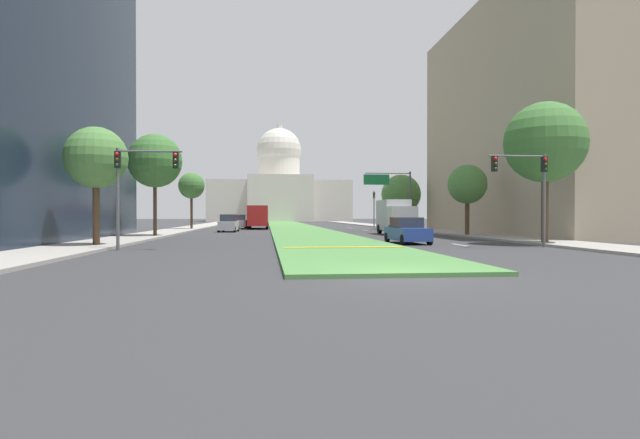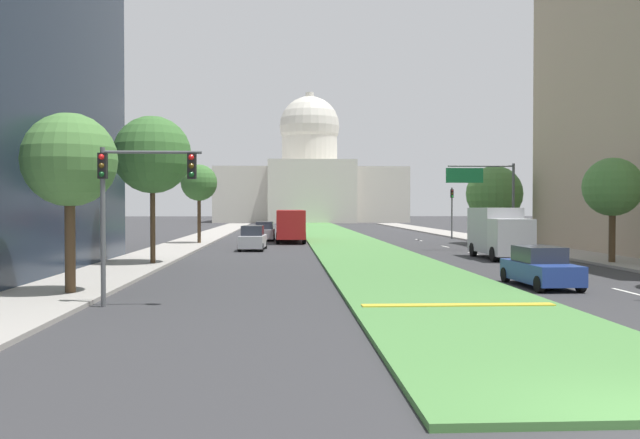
{
  "view_description": "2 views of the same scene",
  "coord_description": "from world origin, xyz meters",
  "px_view_note": "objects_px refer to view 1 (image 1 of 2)",
  "views": [
    {
      "loc": [
        -3.93,
        -14.09,
        1.8
      ],
      "look_at": [
        2.68,
        47.85,
        1.24
      ],
      "focal_mm": 28.51,
      "sensor_mm": 36.0,
      "label": 1
    },
    {
      "loc": [
        -5.49,
        -9.42,
        3.27
      ],
      "look_at": [
        -2.21,
        52.14,
        2.08
      ],
      "focal_mm": 37.37,
      "sensor_mm": 36.0,
      "label": 2
    }
  ],
  "objects_px": {
    "street_tree_left_near": "(96,158)",
    "city_bus": "(258,215)",
    "street_tree_right_far": "(401,194)",
    "sedan_midblock": "(229,224)",
    "capitol_building": "(279,192)",
    "sedan_distant": "(240,222)",
    "sedan_lead_stopped": "(407,231)",
    "street_tree_right_mid": "(467,185)",
    "box_truck_delivery": "(395,216)",
    "traffic_light_near_right": "(530,179)",
    "street_tree_right_near": "(545,143)",
    "traffic_light_near_left": "(135,176)",
    "street_tree_left_mid": "(155,161)",
    "overhead_guide_sign": "(393,189)",
    "street_tree_left_far": "(191,186)",
    "traffic_light_far_right": "(374,204)"
  },
  "relations": [
    {
      "from": "capitol_building",
      "to": "traffic_light_near_right",
      "type": "relative_size",
      "value": 7.69
    },
    {
      "from": "street_tree_left_near",
      "to": "street_tree_left_far",
      "type": "bearing_deg",
      "value": 89.29
    },
    {
      "from": "street_tree_right_mid",
      "to": "street_tree_right_far",
      "type": "height_order",
      "value": "street_tree_right_far"
    },
    {
      "from": "traffic_light_near_left",
      "to": "box_truck_delivery",
      "type": "xyz_separation_m",
      "value": [
        18.5,
        19.11,
        -2.12
      ]
    },
    {
      "from": "traffic_light_near_right",
      "to": "city_bus",
      "type": "distance_m",
      "value": 43.04
    },
    {
      "from": "traffic_light_near_left",
      "to": "street_tree_right_near",
      "type": "relative_size",
      "value": 0.6
    },
    {
      "from": "street_tree_left_far",
      "to": "box_truck_delivery",
      "type": "distance_m",
      "value": 26.97
    },
    {
      "from": "traffic_light_far_right",
      "to": "sedan_midblock",
      "type": "relative_size",
      "value": 1.1
    },
    {
      "from": "street_tree_right_near",
      "to": "street_tree_left_far",
      "type": "height_order",
      "value": "street_tree_right_near"
    },
    {
      "from": "sedan_lead_stopped",
      "to": "city_bus",
      "type": "xyz_separation_m",
      "value": [
        -9.87,
        35.47,
        0.99
      ]
    },
    {
      "from": "street_tree_left_mid",
      "to": "sedan_midblock",
      "type": "relative_size",
      "value": 1.76
    },
    {
      "from": "sedan_midblock",
      "to": "street_tree_right_far",
      "type": "bearing_deg",
      "value": 20.43
    },
    {
      "from": "street_tree_left_near",
      "to": "city_bus",
      "type": "bearing_deg",
      "value": 77.45
    },
    {
      "from": "street_tree_left_near",
      "to": "sedan_distant",
      "type": "bearing_deg",
      "value": 81.61
    },
    {
      "from": "street_tree_left_near",
      "to": "sedan_distant",
      "type": "distance_m",
      "value": 40.35
    },
    {
      "from": "street_tree_right_mid",
      "to": "street_tree_left_far",
      "type": "height_order",
      "value": "street_tree_left_far"
    },
    {
      "from": "capitol_building",
      "to": "sedan_midblock",
      "type": "height_order",
      "value": "capitol_building"
    },
    {
      "from": "street_tree_left_mid",
      "to": "traffic_light_near_right",
      "type": "bearing_deg",
      "value": -33.24
    },
    {
      "from": "traffic_light_near_right",
      "to": "street_tree_right_far",
      "type": "bearing_deg",
      "value": 86.07
    },
    {
      "from": "street_tree_right_mid",
      "to": "sedan_distant",
      "type": "relative_size",
      "value": 1.29
    },
    {
      "from": "traffic_light_near_right",
      "to": "street_tree_left_mid",
      "type": "distance_m",
      "value": 28.01
    },
    {
      "from": "street_tree_left_mid",
      "to": "box_truck_delivery",
      "type": "distance_m",
      "value": 21.55
    },
    {
      "from": "street_tree_right_near",
      "to": "traffic_light_near_left",
      "type": "bearing_deg",
      "value": -173.8
    },
    {
      "from": "street_tree_right_far",
      "to": "capitol_building",
      "type": "bearing_deg",
      "value": 98.46
    },
    {
      "from": "traffic_light_near_right",
      "to": "box_truck_delivery",
      "type": "distance_m",
      "value": 19.43
    },
    {
      "from": "overhead_guide_sign",
      "to": "street_tree_right_near",
      "type": "height_order",
      "value": "street_tree_right_near"
    },
    {
      "from": "sedan_lead_stopped",
      "to": "sedan_distant",
      "type": "bearing_deg",
      "value": 108.14
    },
    {
      "from": "street_tree_left_mid",
      "to": "city_bus",
      "type": "xyz_separation_m",
      "value": [
        7.85,
        24.8,
        -4.36
      ]
    },
    {
      "from": "capitol_building",
      "to": "traffic_light_near_right",
      "type": "distance_m",
      "value": 123.99
    },
    {
      "from": "street_tree_right_far",
      "to": "traffic_light_near_right",
      "type": "bearing_deg",
      "value": -93.93
    },
    {
      "from": "overhead_guide_sign",
      "to": "street_tree_left_mid",
      "type": "distance_m",
      "value": 25.37
    },
    {
      "from": "city_bus",
      "to": "traffic_light_near_left",
      "type": "bearing_deg",
      "value": -97.98
    },
    {
      "from": "street_tree_right_far",
      "to": "sedan_lead_stopped",
      "type": "xyz_separation_m",
      "value": [
        -8.09,
        -31.27,
        -3.63
      ]
    },
    {
      "from": "street_tree_left_near",
      "to": "street_tree_right_far",
      "type": "distance_m",
      "value": 42.42
    },
    {
      "from": "traffic_light_near_right",
      "to": "street_tree_right_mid",
      "type": "height_order",
      "value": "street_tree_right_mid"
    },
    {
      "from": "street_tree_right_mid",
      "to": "city_bus",
      "type": "xyz_separation_m",
      "value": [
        -17.88,
        25.55,
        -2.58
      ]
    },
    {
      "from": "traffic_light_near_right",
      "to": "box_truck_delivery",
      "type": "bearing_deg",
      "value": 97.78
    },
    {
      "from": "street_tree_right_mid",
      "to": "box_truck_delivery",
      "type": "xyz_separation_m",
      "value": [
        -5.0,
        4.58,
        -2.68
      ]
    },
    {
      "from": "overhead_guide_sign",
      "to": "sedan_lead_stopped",
      "type": "distance_m",
      "value": 23.13
    },
    {
      "from": "street_tree_left_near",
      "to": "box_truck_delivery",
      "type": "distance_m",
      "value": 27.08
    },
    {
      "from": "overhead_guide_sign",
      "to": "city_bus",
      "type": "height_order",
      "value": "overhead_guide_sign"
    },
    {
      "from": "traffic_light_near_left",
      "to": "street_tree_right_far",
      "type": "relative_size",
      "value": 0.75
    },
    {
      "from": "street_tree_right_near",
      "to": "street_tree_right_far",
      "type": "bearing_deg",
      "value": 89.84
    },
    {
      "from": "traffic_light_near_left",
      "to": "street_tree_right_far",
      "type": "height_order",
      "value": "street_tree_right_far"
    },
    {
      "from": "traffic_light_far_right",
      "to": "sedan_midblock",
      "type": "bearing_deg",
      "value": -139.77
    },
    {
      "from": "capitol_building",
      "to": "sedan_distant",
      "type": "xyz_separation_m",
      "value": [
        -7.42,
        -81.1,
        -7.77
      ]
    },
    {
      "from": "traffic_light_near_right",
      "to": "street_tree_left_mid",
      "type": "height_order",
      "value": "street_tree_left_mid"
    },
    {
      "from": "street_tree_right_far",
      "to": "sedan_midblock",
      "type": "distance_m",
      "value": 22.58
    },
    {
      "from": "overhead_guide_sign",
      "to": "street_tree_right_near",
      "type": "bearing_deg",
      "value": -82.46
    },
    {
      "from": "sedan_lead_stopped",
      "to": "sedan_midblock",
      "type": "distance_m",
      "value": 26.75
    }
  ]
}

